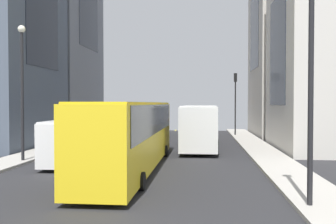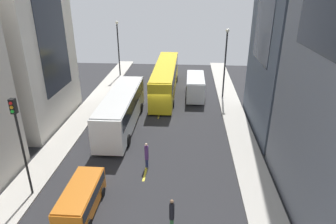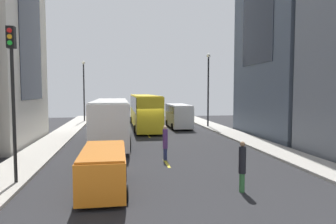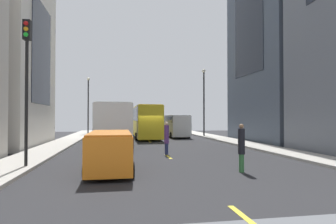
{
  "view_description": "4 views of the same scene",
  "coord_description": "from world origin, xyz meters",
  "px_view_note": "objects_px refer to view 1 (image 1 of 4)",
  "views": [
    {
      "loc": [
        -3.57,
        25.94,
        3.54
      ],
      "look_at": [
        -0.92,
        -1.35,
        2.87
      ],
      "focal_mm": 38.72,
      "sensor_mm": 36.0,
      "label": 1
    },
    {
      "loc": [
        2.94,
        -28.56,
        12.82
      ],
      "look_at": [
        1.17,
        -3.3,
        1.78
      ],
      "focal_mm": 31.94,
      "sensor_mm": 36.0,
      "label": 2
    },
    {
      "loc": [
        -2.59,
        -27.13,
        4.08
      ],
      "look_at": [
        1.64,
        -0.72,
        2.21
      ],
      "focal_mm": 32.53,
      "sensor_mm": 36.0,
      "label": 3
    },
    {
      "loc": [
        -2.9,
        -27.08,
        2.34
      ],
      "look_at": [
        2.0,
        1.05,
        2.88
      ],
      "focal_mm": 30.24,
      "sensor_mm": 36.0,
      "label": 4
    }
  ],
  "objects_px": {
    "car_orange_0": "(200,126)",
    "traffic_light_near_corner": "(235,93)",
    "streetcar_yellow": "(134,130)",
    "delivery_van_white": "(75,138)",
    "pedestrian_crossing_mid": "(167,128)",
    "pedestrian_walking_far": "(153,124)",
    "city_bus_white": "(199,122)"
  },
  "relations": [
    {
      "from": "streetcar_yellow",
      "to": "delivery_van_white",
      "type": "relative_size",
      "value": 2.51
    },
    {
      "from": "car_orange_0",
      "to": "traffic_light_near_corner",
      "type": "relative_size",
      "value": 0.7
    },
    {
      "from": "traffic_light_near_corner",
      "to": "city_bus_white",
      "type": "bearing_deg",
      "value": 70.2
    },
    {
      "from": "streetcar_yellow",
      "to": "delivery_van_white",
      "type": "height_order",
      "value": "streetcar_yellow"
    },
    {
      "from": "streetcar_yellow",
      "to": "car_orange_0",
      "type": "xyz_separation_m",
      "value": [
        -3.38,
        -21.58,
        -1.12
      ]
    },
    {
      "from": "pedestrian_crossing_mid",
      "to": "traffic_light_near_corner",
      "type": "distance_m",
      "value": 8.73
    },
    {
      "from": "streetcar_yellow",
      "to": "delivery_van_white",
      "type": "bearing_deg",
      "value": -20.01
    },
    {
      "from": "delivery_van_white",
      "to": "pedestrian_walking_far",
      "type": "height_order",
      "value": "delivery_van_white"
    },
    {
      "from": "streetcar_yellow",
      "to": "pedestrian_walking_far",
      "type": "relative_size",
      "value": 7.27
    },
    {
      "from": "city_bus_white",
      "to": "car_orange_0",
      "type": "relative_size",
      "value": 2.51
    },
    {
      "from": "delivery_van_white",
      "to": "car_orange_0",
      "type": "xyz_separation_m",
      "value": [
        -7.09,
        -20.23,
        -0.51
      ]
    },
    {
      "from": "city_bus_white",
      "to": "streetcar_yellow",
      "type": "height_order",
      "value": "streetcar_yellow"
    },
    {
      "from": "car_orange_0",
      "to": "pedestrian_walking_far",
      "type": "distance_m",
      "value": 5.62
    },
    {
      "from": "traffic_light_near_corner",
      "to": "pedestrian_walking_far",
      "type": "bearing_deg",
      "value": -13.97
    },
    {
      "from": "pedestrian_walking_far",
      "to": "traffic_light_near_corner",
      "type": "bearing_deg",
      "value": 147.69
    },
    {
      "from": "streetcar_yellow",
      "to": "pedestrian_crossing_mid",
      "type": "xyz_separation_m",
      "value": [
        -0.09,
        -16.66,
        -1.02
      ]
    },
    {
      "from": "pedestrian_crossing_mid",
      "to": "streetcar_yellow",
      "type": "bearing_deg",
      "value": -48.0
    },
    {
      "from": "city_bus_white",
      "to": "pedestrian_walking_far",
      "type": "bearing_deg",
      "value": -66.64
    },
    {
      "from": "delivery_van_white",
      "to": "pedestrian_crossing_mid",
      "type": "bearing_deg",
      "value": -103.94
    },
    {
      "from": "streetcar_yellow",
      "to": "pedestrian_crossing_mid",
      "type": "height_order",
      "value": "streetcar_yellow"
    },
    {
      "from": "traffic_light_near_corner",
      "to": "streetcar_yellow",
      "type": "bearing_deg",
      "value": 70.68
    },
    {
      "from": "city_bus_white",
      "to": "streetcar_yellow",
      "type": "xyz_separation_m",
      "value": [
        3.38,
        9.92,
        0.12
      ]
    },
    {
      "from": "city_bus_white",
      "to": "pedestrian_crossing_mid",
      "type": "relative_size",
      "value": 5.61
    },
    {
      "from": "streetcar_yellow",
      "to": "pedestrian_crossing_mid",
      "type": "relative_size",
      "value": 7.26
    },
    {
      "from": "city_bus_white",
      "to": "pedestrian_walking_far",
      "type": "relative_size",
      "value": 5.61
    },
    {
      "from": "pedestrian_crossing_mid",
      "to": "car_orange_0",
      "type": "bearing_deg",
      "value": 98.53
    },
    {
      "from": "city_bus_white",
      "to": "delivery_van_white",
      "type": "bearing_deg",
      "value": 50.42
    },
    {
      "from": "pedestrian_walking_far",
      "to": "city_bus_white",
      "type": "bearing_deg",
      "value": 95.02
    },
    {
      "from": "streetcar_yellow",
      "to": "pedestrian_walking_far",
      "type": "xyz_separation_m",
      "value": [
        2.13,
        -22.67,
        -1.02
      ]
    },
    {
      "from": "streetcar_yellow",
      "to": "delivery_van_white",
      "type": "xyz_separation_m",
      "value": [
        3.71,
        -1.35,
        -0.61
      ]
    },
    {
      "from": "pedestrian_walking_far",
      "to": "traffic_light_near_corner",
      "type": "distance_m",
      "value": 10.2
    },
    {
      "from": "delivery_van_white",
      "to": "traffic_light_near_corner",
      "type": "relative_size",
      "value": 0.9
    }
  ]
}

